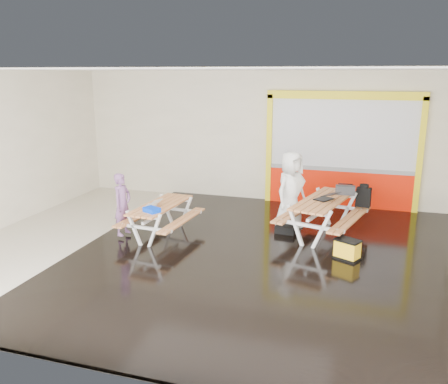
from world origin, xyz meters
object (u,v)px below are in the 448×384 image
(blue_pouch, at_px, (152,210))
(fluke_bag, at_px, (347,250))
(toolbox, at_px, (345,190))
(laptop_left, at_px, (153,204))
(dark_case, at_px, (286,229))
(picnic_table_left, at_px, (161,212))
(laptop_right, at_px, (326,197))
(picnic_table_right, at_px, (323,208))
(person_left, at_px, (122,204))
(backpack, at_px, (364,196))
(person_right, at_px, (291,191))

(blue_pouch, distance_m, fluke_bag, 3.87)
(toolbox, bearing_deg, laptop_left, -155.34)
(dark_case, bearing_deg, picnic_table_left, -159.52)
(blue_pouch, bearing_deg, laptop_right, 24.82)
(picnic_table_right, xyz_separation_m, person_left, (-4.02, -1.35, 0.12))
(laptop_right, distance_m, backpack, 1.16)
(person_left, bearing_deg, toolbox, -59.96)
(dark_case, xyz_separation_m, fluke_bag, (1.35, -1.13, 0.11))
(dark_case, distance_m, fluke_bag, 1.77)
(person_right, bearing_deg, picnic_table_right, -83.59)
(blue_pouch, relative_size, backpack, 0.60)
(picnic_table_right, distance_m, fluke_bag, 1.40)
(laptop_right, distance_m, dark_case, 1.14)
(picnic_table_right, relative_size, fluke_bag, 4.57)
(laptop_right, xyz_separation_m, dark_case, (-0.83, -0.02, -0.78))
(picnic_table_right, distance_m, toolbox, 0.74)
(person_left, xyz_separation_m, blue_pouch, (0.79, -0.23, 0.01))
(laptop_right, distance_m, blue_pouch, 3.63)
(picnic_table_left, relative_size, toolbox, 4.52)
(laptop_left, xyz_separation_m, dark_case, (2.62, 1.12, -0.65))
(picnic_table_left, bearing_deg, fluke_bag, -2.73)
(laptop_right, bearing_deg, person_right, 154.74)
(picnic_table_left, distance_m, person_left, 0.82)
(laptop_right, bearing_deg, laptop_left, -161.76)
(blue_pouch, bearing_deg, picnic_table_right, 26.07)
(person_left, distance_m, blue_pouch, 0.82)
(toolbox, bearing_deg, person_left, -156.78)
(backpack, xyz_separation_m, fluke_bag, (-0.22, -2.03, -0.54))
(blue_pouch, bearing_deg, fluke_bag, 5.64)
(blue_pouch, distance_m, toolbox, 4.22)
(picnic_table_left, distance_m, laptop_right, 3.51)
(laptop_right, relative_size, toolbox, 1.35)
(dark_case, bearing_deg, person_right, 86.67)
(picnic_table_right, relative_size, dark_case, 5.74)
(blue_pouch, bearing_deg, person_left, 163.76)
(laptop_right, bearing_deg, dark_case, -178.92)
(person_left, height_order, backpack, person_left)
(backpack, bearing_deg, dark_case, -150.29)
(person_left, bearing_deg, laptop_right, -65.60)
(backpack, bearing_deg, laptop_right, -130.14)
(picnic_table_left, relative_size, fluke_bag, 3.60)
(picnic_table_right, xyz_separation_m, blue_pouch, (-3.23, -1.58, 0.13))
(person_right, relative_size, laptop_left, 4.90)
(picnic_table_right, relative_size, person_right, 1.37)
(picnic_table_right, height_order, toolbox, toolbox)
(picnic_table_right, distance_m, backpack, 1.15)
(person_right, height_order, fluke_bag, person_right)
(backpack, bearing_deg, toolbox, -145.09)
(picnic_table_left, xyz_separation_m, dark_case, (2.53, 0.94, -0.44))
(person_right, bearing_deg, dark_case, -153.83)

